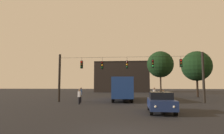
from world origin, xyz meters
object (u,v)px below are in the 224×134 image
car_near_right (161,102)px  pedestrian_crossing_center (154,94)px  pedestrian_near_bus (81,94)px  pedestrian_crossing_left (163,96)px  tree_left_silhouette (197,66)px  pedestrian_crossing_right (79,96)px  city_bus (122,86)px  tree_behind_building (160,64)px

car_near_right → pedestrian_crossing_center: (0.29, 7.04, 0.23)m
pedestrian_near_bus → pedestrian_crossing_left: bearing=1.2°
pedestrian_near_bus → car_near_right: bearing=-43.7°
pedestrian_near_bus → tree_left_silhouette: size_ratio=0.22×
pedestrian_crossing_left → pedestrian_near_bus: size_ratio=0.85×
pedestrian_crossing_right → pedestrian_near_bus: pedestrian_near_bus is taller
city_bus → pedestrian_crossing_left: bearing=-41.0°
pedestrian_crossing_left → pedestrian_crossing_right: (-9.17, -2.37, 0.05)m
pedestrian_crossing_left → tree_behind_building: size_ratio=0.15×
pedestrian_crossing_left → tree_behind_building: (3.17, 24.39, 6.15)m
tree_left_silhouette → tree_behind_building: 12.80m
tree_left_silhouette → city_bus: bearing=-147.0°
car_near_right → pedestrian_crossing_left: size_ratio=2.88×
pedestrian_crossing_right → tree_left_silhouette: 22.98m
car_near_right → pedestrian_crossing_right: 9.58m
pedestrian_crossing_right → pedestrian_crossing_left: bearing=14.5°
city_bus → tree_behind_building: 22.27m
pedestrian_crossing_center → tree_behind_building: tree_behind_building is taller
pedestrian_crossing_left → tree_left_silhouette: 15.42m
pedestrian_crossing_right → tree_behind_building: (12.34, 26.75, 6.11)m
pedestrian_crossing_center → tree_left_silhouette: (8.87, 13.50, 4.37)m
pedestrian_near_bus → tree_left_silhouette: bearing=36.3°
pedestrian_crossing_right → tree_left_silhouette: tree_left_silhouette is taller
pedestrian_crossing_left → pedestrian_crossing_center: bearing=-139.6°
car_near_right → pedestrian_near_bus: size_ratio=2.46×
pedestrian_crossing_left → tree_left_silhouette: bearing=58.3°
city_bus → tree_left_silhouette: size_ratio=1.39×
pedestrian_crossing_center → car_near_right: bearing=-92.4°
city_bus → pedestrian_crossing_center: (3.82, -5.26, -0.84)m
pedestrian_crossing_left → city_bus: bearing=139.0°
tree_left_silhouette → tree_behind_building: (-4.57, 11.85, 1.61)m
pedestrian_near_bus → tree_behind_building: size_ratio=0.18×
car_near_right → tree_behind_building: size_ratio=0.43×
tree_behind_building → pedestrian_near_bus: bearing=-117.4°
pedestrian_crossing_left → pedestrian_crossing_center: (-1.13, -0.96, 0.18)m
city_bus → pedestrian_crossing_left: (4.95, -4.30, -1.02)m
pedestrian_crossing_center → pedestrian_crossing_left: bearing=40.4°
tree_left_silhouette → pedestrian_crossing_left: bearing=-121.7°
car_near_right → tree_left_silhouette: tree_left_silhouette is taller
city_bus → pedestrian_crossing_center: city_bus is taller
pedestrian_crossing_left → tree_left_silhouette: size_ratio=0.19×
pedestrian_crossing_center → tree_left_silhouette: bearing=56.7°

